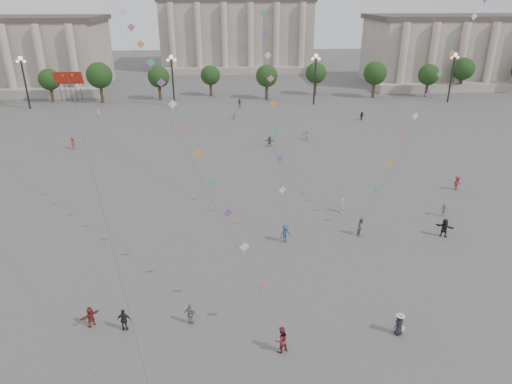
{
  "coord_description": "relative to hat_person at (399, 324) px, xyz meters",
  "views": [
    {
      "loc": [
        -4.26,
        -27.51,
        21.85
      ],
      "look_at": [
        -1.55,
        12.0,
        4.72
      ],
      "focal_mm": 32.0,
      "sensor_mm": 36.0,
      "label": 1
    }
  ],
  "objects": [
    {
      "name": "hat_person",
      "position": [
        0.0,
        0.0,
        0.0
      ],
      "size": [
        0.96,
        0.84,
        1.69
      ],
      "color": "black",
      "rests_on": "ground"
    },
    {
      "name": "person_crowd_7",
      "position": [
        1.62,
        46.73,
        -0.01
      ],
      "size": [
        1.67,
        0.77,
        1.73
      ],
      "primitive_type": "imported",
      "rotation": [
        0.0,
        0.0,
        2.97
      ],
      "color": "silver",
      "rests_on": "ground"
    },
    {
      "name": "person_crowd_4",
      "position": [
        -10.02,
        60.86,
        -0.07
      ],
      "size": [
        1.56,
        0.96,
        1.61
      ],
      "primitive_type": "imported",
      "rotation": [
        0.0,
        0.0,
        3.49
      ],
      "color": "silver",
      "rests_on": "ground"
    },
    {
      "name": "person_crowd_10",
      "position": [
        -36.15,
        64.12,
        -0.05
      ],
      "size": [
        0.7,
        0.7,
        1.65
      ],
      "primitive_type": "imported",
      "rotation": [
        0.0,
        0.0,
        2.36
      ],
      "color": "silver",
      "rests_on": "ground"
    },
    {
      "name": "person_crowd_6",
      "position": [
        11.38,
        17.78,
        -0.08
      ],
      "size": [
        1.17,
        0.95,
        1.58
      ],
      "primitive_type": "imported",
      "rotation": [
        0.0,
        0.0,
        5.86
      ],
      "color": "slate",
      "rests_on": "ground"
    },
    {
      "name": "person_crowd_13",
      "position": [
        0.74,
        19.57,
        -0.03
      ],
      "size": [
        0.6,
        0.72,
        1.68
      ],
      "primitive_type": "imported",
      "rotation": [
        0.0,
        0.0,
        1.95
      ],
      "color": "silver",
      "rests_on": "ground"
    },
    {
      "name": "person_crowd_2",
      "position": [
        -35.12,
        44.28,
        0.09
      ],
      "size": [
        0.93,
        1.36,
        1.93
      ],
      "primitive_type": "imported",
      "rotation": [
        0.0,
        0.0,
        1.39
      ],
      "color": "#953728",
      "rests_on": "ground"
    },
    {
      "name": "person_crowd_3",
      "position": [
        9.42,
        13.48,
        0.07
      ],
      "size": [
        1.77,
        1.42,
        1.88
      ],
      "primitive_type": "imported",
      "rotation": [
        0.0,
        0.0,
        2.56
      ],
      "color": "black",
      "rests_on": "ground"
    },
    {
      "name": "tourist_3",
      "position": [
        -14.56,
        2.11,
        -0.05
      ],
      "size": [
        1.05,
        0.71,
        1.66
      ],
      "primitive_type": "imported",
      "rotation": [
        0.0,
        0.0,
        2.79
      ],
      "color": "slate",
      "rests_on": "ground"
    },
    {
      "name": "kite_flyer_0",
      "position": [
        -8.4,
        -1.13,
        0.09
      ],
      "size": [
        1.16,
        1.07,
        1.93
      ],
      "primitive_type": "imported",
      "rotation": [
        0.0,
        0.0,
        3.59
      ],
      "color": "maroon",
      "rests_on": "ground"
    },
    {
      "name": "kite_flyer_2",
      "position": [
        1.36,
        14.29,
        0.06
      ],
      "size": [
        1.11,
        1.15,
        1.87
      ],
      "primitive_type": "imported",
      "rotation": [
        0.0,
        0.0,
        0.91
      ],
      "color": "slate",
      "rests_on": "ground"
    },
    {
      "name": "ground",
      "position": [
        -7.43,
        2.85,
        -0.87
      ],
      "size": [
        360.0,
        360.0,
        0.0
      ],
      "primitive_type": "plane",
      "color": "#53514E",
      "rests_on": "ground"
    },
    {
      "name": "kite_flyer_1",
      "position": [
        -6.26,
        13.43,
        0.05
      ],
      "size": [
        1.38,
        1.21,
        1.85
      ],
      "primitive_type": "imported",
      "rotation": [
        0.0,
        0.0,
        0.54
      ],
      "color": "navy",
      "rests_on": "ground"
    },
    {
      "name": "lamp_post_mid_east",
      "position": [
        7.57,
        72.85,
        6.48
      ],
      "size": [
        2.0,
        0.9,
        10.65
      ],
      "color": "#262628",
      "rests_on": "ground"
    },
    {
      "name": "tree_row",
      "position": [
        -7.43,
        80.85,
        4.52
      ],
      "size": [
        137.12,
        5.12,
        8.0
      ],
      "color": "#3B2A1D",
      "rests_on": "ground"
    },
    {
      "name": "person_crowd_9",
      "position": [
        14.18,
        58.91,
        -0.08
      ],
      "size": [
        1.43,
        1.31,
        1.59
      ],
      "primitive_type": "imported",
      "rotation": [
        0.0,
        0.0,
        0.7
      ],
      "color": "black",
      "rests_on": "ground"
    },
    {
      "name": "dragon_kite",
      "position": [
        -23.76,
        12.27,
        14.15
      ],
      "size": [
        5.2,
        10.15,
        25.68
      ],
      "color": "red",
      "rests_on": "ground"
    },
    {
      "name": "lamp_post_mid_west",
      "position": [
        -22.43,
        72.85,
        6.48
      ],
      "size": [
        2.0,
        0.9,
        10.65
      ],
      "color": "#262628",
      "rests_on": "ground"
    },
    {
      "name": "lamp_post_far_west",
      "position": [
        -52.43,
        72.85,
        6.48
      ],
      "size": [
        2.0,
        0.9,
        10.65
      ],
      "color": "#262628",
      "rests_on": "ground"
    },
    {
      "name": "person_crowd_0",
      "position": [
        -8.61,
        70.85,
        0.06
      ],
      "size": [
        1.17,
        0.68,
        1.87
      ],
      "primitive_type": "imported",
      "rotation": [
        0.0,
        0.0,
        0.21
      ],
      "color": "navy",
      "rests_on": "ground"
    },
    {
      "name": "tourist_2",
      "position": [
        -21.67,
        2.36,
        -0.09
      ],
      "size": [
        1.37,
        1.35,
        1.58
      ],
      "primitive_type": "imported",
      "rotation": [
        0.0,
        0.0,
        3.91
      ],
      "color": "maroon",
      "rests_on": "ground"
    },
    {
      "name": "person_crowd_8",
      "position": [
        16.19,
        24.71,
        0.01
      ],
      "size": [
        1.29,
        1.0,
        1.77
      ],
      "primitive_type": "imported",
      "rotation": [
        0.0,
        0.0,
        0.34
      ],
      "color": "maroon",
      "rests_on": "ground"
    },
    {
      "name": "hall_central",
      "position": [
        -7.43,
        132.07,
        13.36
      ],
      "size": [
        48.3,
        34.3,
        35.5
      ],
      "color": "gray",
      "rests_on": "ground"
    },
    {
      "name": "lamp_post_far_east",
      "position": [
        37.57,
        72.85,
        6.48
      ],
      "size": [
        2.0,
        0.9,
        10.65
      ],
      "color": "#262628",
      "rests_on": "ground"
    },
    {
      "name": "person_crowd_12",
      "position": [
        -4.85,
        43.64,
        -0.04
      ],
      "size": [
        1.62,
        0.8,
        1.67
      ],
      "primitive_type": "imported",
      "rotation": [
        0.0,
        0.0,
        2.94
      ],
      "color": "slate",
      "rests_on": "ground"
    },
    {
      "name": "tourist_1",
      "position": [
        -19.18,
        1.73,
        -0.0
      ],
      "size": [
        1.05,
        0.5,
        1.74
      ],
      "primitive_type": "imported",
      "rotation": [
        0.0,
        0.0,
        3.07
      ],
      "color": "black",
      "rests_on": "ground"
    }
  ]
}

